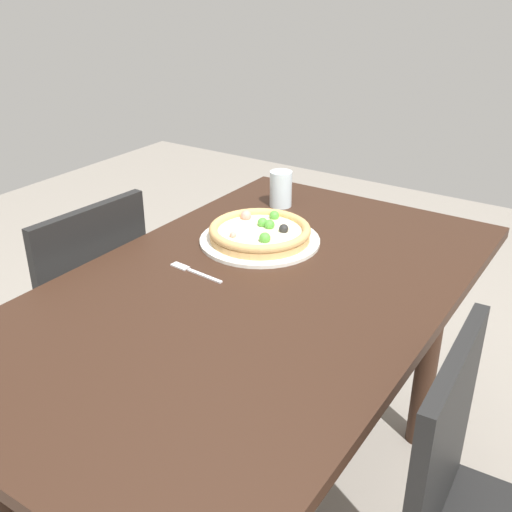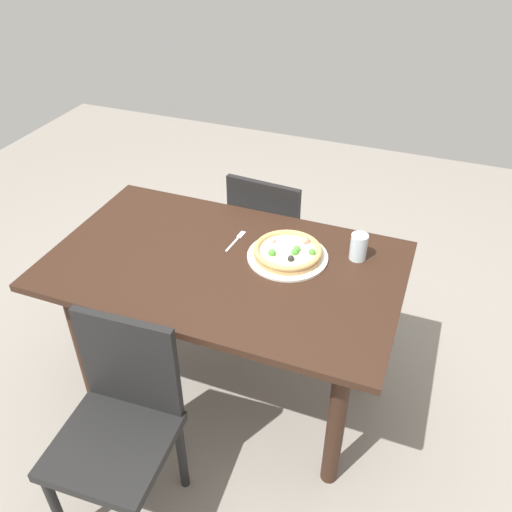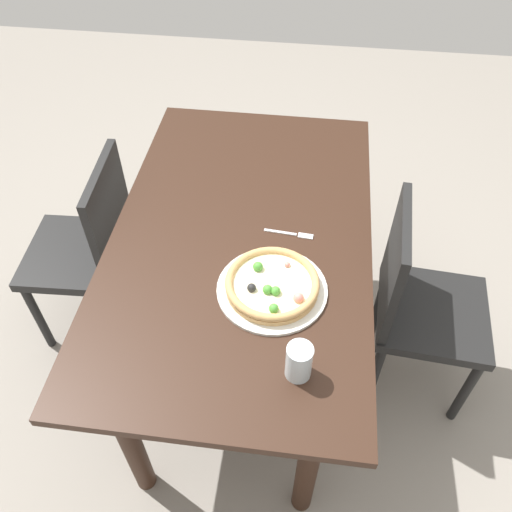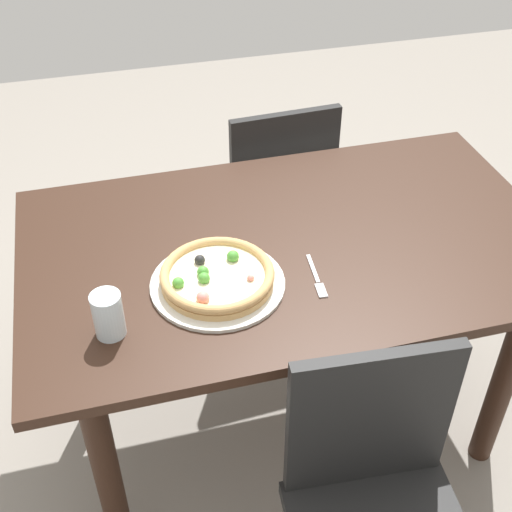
# 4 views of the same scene
# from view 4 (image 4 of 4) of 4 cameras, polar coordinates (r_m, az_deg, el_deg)

# --- Properties ---
(ground_plane) EXTENTS (6.00, 6.00, 0.00)m
(ground_plane) POSITION_cam_4_polar(r_m,az_deg,el_deg) (2.37, 2.36, -13.54)
(ground_plane) COLOR gray
(dining_table) EXTENTS (1.44, 0.86, 0.77)m
(dining_table) POSITION_cam_4_polar(r_m,az_deg,el_deg) (1.90, 2.87, -1.59)
(dining_table) COLOR #331E14
(dining_table) RESTS_ON ground
(chair_near) EXTENTS (0.42, 0.42, 0.87)m
(chair_near) POSITION_cam_4_polar(r_m,az_deg,el_deg) (2.53, 1.40, 5.15)
(chair_near) COLOR black
(chair_near) RESTS_ON ground
(chair_far) EXTENTS (0.43, 0.43, 0.87)m
(chair_far) POSITION_cam_4_polar(r_m,az_deg,el_deg) (1.65, 10.25, -20.42)
(chair_far) COLOR black
(chair_far) RESTS_ON ground
(plate) EXTENTS (0.33, 0.33, 0.01)m
(plate) POSITION_cam_4_polar(r_m,az_deg,el_deg) (1.68, -3.24, -2.35)
(plate) COLOR silver
(plate) RESTS_ON dining_table
(pizza) EXTENTS (0.28, 0.28, 0.05)m
(pizza) POSITION_cam_4_polar(r_m,az_deg,el_deg) (1.66, -3.31, -1.70)
(pizza) COLOR tan
(pizza) RESTS_ON plate
(fork) EXTENTS (0.03, 0.17, 0.00)m
(fork) POSITION_cam_4_polar(r_m,az_deg,el_deg) (1.70, 5.15, -1.96)
(fork) COLOR silver
(fork) RESTS_ON dining_table
(drinking_glass) EXTENTS (0.07, 0.07, 0.11)m
(drinking_glass) POSITION_cam_4_polar(r_m,az_deg,el_deg) (1.56, -12.33, -4.85)
(drinking_glass) COLOR silver
(drinking_glass) RESTS_ON dining_table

